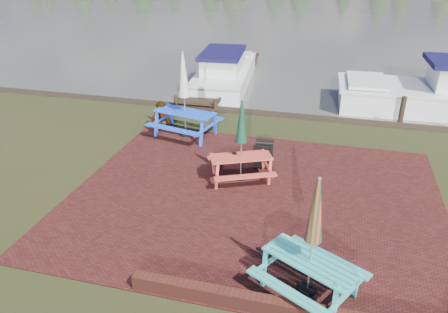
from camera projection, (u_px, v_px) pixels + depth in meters
name	position (u px, v px, depth m)	size (l,w,h in m)	color
ground	(245.00, 220.00, 9.92)	(120.00, 120.00, 0.00)	black
paving	(254.00, 198.00, 10.79)	(9.00, 7.50, 0.02)	#351111
brick_wall	(340.00, 311.00, 7.26)	(6.21, 1.79, 0.30)	#4C1E16
water	(327.00, 10.00, 42.09)	(120.00, 60.00, 0.02)	#48453E
picnic_table_teal	(311.00, 255.00, 7.53)	(2.19, 2.12, 2.33)	teal
picnic_table_red	(241.00, 153.00, 11.33)	(2.05, 1.96, 2.22)	#C54332
picnic_table_blue	(185.00, 108.00, 13.92)	(2.31, 2.14, 2.73)	blue
chalkboard	(263.00, 155.00, 12.03)	(0.50, 0.49, 0.80)	black
jetty	(224.00, 76.00, 20.48)	(1.76, 9.08, 1.00)	black
boat_jetty	(225.00, 73.00, 19.93)	(2.82, 6.60, 1.86)	silver
person	(160.00, 102.00, 14.48)	(0.70, 0.46, 1.91)	gray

